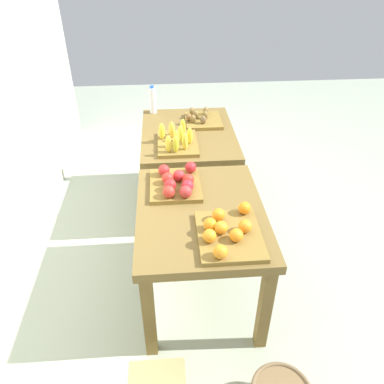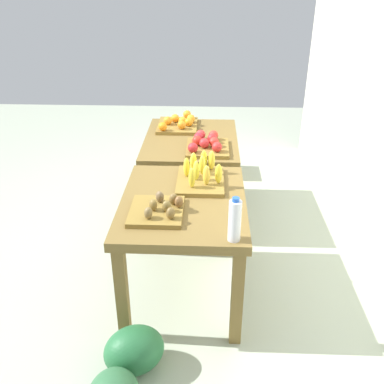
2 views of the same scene
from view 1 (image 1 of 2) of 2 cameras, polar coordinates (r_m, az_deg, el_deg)
name	(u,v)px [view 1 (image 1 of 2)]	position (r m, az deg, el deg)	size (l,w,h in m)	color
ground_plane	(193,239)	(3.27, 0.19, -7.06)	(8.00, 8.00, 0.00)	#A3AE99
display_table_left	(201,223)	(2.44, 1.28, -4.71)	(1.04, 0.80, 0.74)	brown
display_table_right	(188,143)	(3.37, -0.57, 7.39)	(1.04, 0.80, 0.74)	brown
orange_bin	(228,232)	(2.16, 5.42, -6.03)	(0.45, 0.36, 0.11)	olive
apple_bin	(177,183)	(2.54, -2.30, 1.41)	(0.41, 0.34, 0.11)	olive
banana_crate	(177,141)	(3.07, -2.22, 7.72)	(0.44, 0.32, 0.17)	olive
kiwi_bin	(202,119)	(3.50, 1.47, 10.87)	(0.36, 0.33, 0.10)	olive
water_bottle	(153,100)	(3.69, -5.94, 13.56)	(0.07, 0.07, 0.26)	silver
watermelon_pile	(207,147)	(4.37, 2.21, 6.82)	(0.68, 0.43, 0.28)	#2E623C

